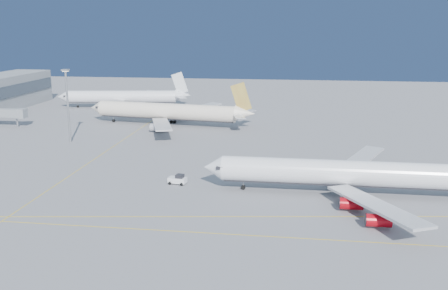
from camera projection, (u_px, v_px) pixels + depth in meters
ground at (217, 206)px, 104.29m from camera, size 500.00×500.00×0.00m
taxiway_lines at (157, 193)px, 112.36m from camera, size 118.86×140.00×0.02m
airliner_virgin at (349, 174)px, 110.23m from camera, size 65.15×58.69×16.11m
airliner_etihad at (170, 112)px, 186.82m from camera, size 65.93×60.41×17.22m
airliner_third at (125, 97)px, 227.37m from camera, size 60.64×55.36×16.30m
pushback_tug at (178, 179)px, 118.50m from camera, size 4.55×3.20×2.39m
light_mast at (67, 100)px, 157.70m from camera, size 2.02×2.02×23.42m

